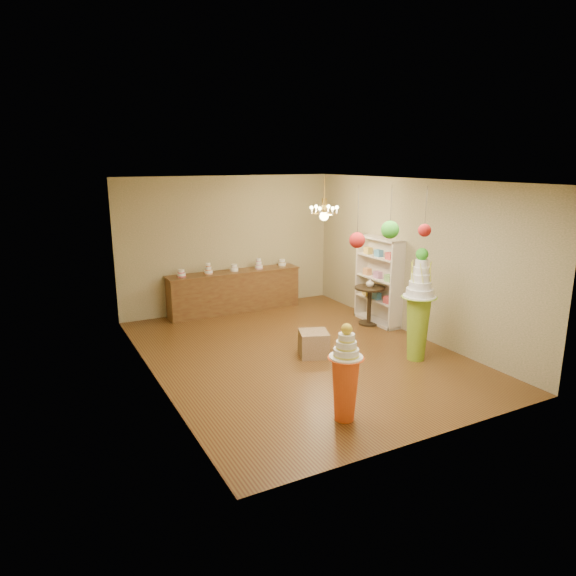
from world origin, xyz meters
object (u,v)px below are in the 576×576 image
pedestal_green (418,314)px  sideboard (235,291)px  round_table (369,300)px  pedestal_orange (345,380)px

pedestal_green → sideboard: pedestal_green is taller
pedestal_green → round_table: (0.45, 1.95, -0.29)m
pedestal_orange → sideboard: size_ratio=0.44×
pedestal_orange → sideboard: pedestal_orange is taller
pedestal_green → pedestal_orange: size_ratio=1.46×
pedestal_green → sideboard: size_ratio=0.64×
pedestal_green → round_table: pedestal_green is taller
pedestal_orange → round_table: (2.71, 3.14, -0.04)m
pedestal_green → sideboard: bearing=111.7°
pedestal_orange → round_table: size_ratio=1.66×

